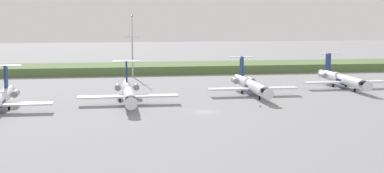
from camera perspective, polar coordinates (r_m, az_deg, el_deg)
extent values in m
plane|color=gray|center=(146.73, -0.69, -0.56)|extent=(500.00, 500.00, 0.00)
cube|color=#597542|center=(195.58, -2.71, 1.91)|extent=(320.00, 20.00, 2.85)
cone|color=white|center=(136.87, -18.29, -0.50)|extent=(2.30, 4.00, 2.29)
cube|color=white|center=(121.38, -16.69, -1.72)|extent=(11.00, 3.20, 0.36)
cube|color=navy|center=(133.45, -18.57, 1.00)|extent=(0.36, 3.20, 5.20)
cube|color=white|center=(133.51, -18.59, 2.03)|extent=(6.80, 1.80, 0.24)
cylinder|color=gray|center=(131.78, -17.67, -0.69)|extent=(1.50, 3.40, 1.50)
cylinder|color=black|center=(125.54, -18.27, -2.13)|extent=(0.35, 0.90, 0.90)
cylinder|color=white|center=(128.37, -6.55, -0.68)|extent=(2.70, 24.00, 2.70)
cone|color=white|center=(115.04, -6.30, -1.64)|extent=(2.70, 3.00, 2.70)
cone|color=white|center=(142.24, -6.76, 0.13)|extent=(2.29, 4.00, 2.29)
cube|color=black|center=(116.84, -6.34, -1.26)|extent=(2.03, 1.80, 0.90)
cylinder|color=navy|center=(128.40, -6.55, -0.75)|extent=(2.76, 3.60, 2.76)
cube|color=white|center=(127.40, -9.19, -1.07)|extent=(11.00, 3.20, 0.36)
cube|color=white|center=(127.82, -3.89, -0.96)|extent=(11.00, 3.20, 0.36)
cube|color=navy|center=(138.80, -6.75, 1.58)|extent=(0.36, 3.20, 5.20)
cube|color=white|center=(138.86, -6.77, 2.58)|extent=(6.80, 1.80, 0.24)
cylinder|color=gray|center=(137.40, -7.63, -0.07)|extent=(1.50, 3.40, 1.50)
cylinder|color=gray|center=(137.54, -5.76, -0.03)|extent=(1.50, 3.40, 1.50)
cylinder|color=gray|center=(121.25, -6.41, -1.86)|extent=(0.20, 0.20, 0.65)
cylinder|color=black|center=(121.34, -6.41, -2.12)|extent=(0.30, 0.90, 0.90)
cylinder|color=black|center=(130.99, -7.41, -1.41)|extent=(0.35, 0.90, 0.90)
cylinder|color=black|center=(131.12, -5.75, -1.38)|extent=(0.35, 0.90, 0.90)
cylinder|color=white|center=(141.56, 6.15, 0.10)|extent=(2.70, 24.00, 2.70)
cone|color=white|center=(128.68, 7.68, -0.68)|extent=(2.70, 3.00, 2.70)
cone|color=white|center=(155.03, 4.84, 0.77)|extent=(2.30, 4.00, 2.29)
cube|color=black|center=(130.42, 7.45, -0.35)|extent=(2.02, 1.80, 0.90)
cylinder|color=navy|center=(141.58, 6.15, 0.04)|extent=(2.76, 3.60, 2.76)
cube|color=white|center=(139.29, 3.91, -0.25)|extent=(11.00, 3.20, 0.36)
cube|color=white|center=(142.30, 8.55, -0.15)|extent=(11.00, 3.20, 0.36)
cube|color=navy|center=(151.70, 5.12, 2.12)|extent=(0.36, 3.20, 5.20)
cube|color=white|center=(151.78, 5.10, 3.03)|extent=(6.80, 1.80, 0.24)
cylinder|color=gray|center=(149.85, 4.43, 0.61)|extent=(1.50, 3.40, 1.50)
cylinder|color=gray|center=(150.93, 6.09, 0.64)|extent=(1.50, 3.40, 1.50)
cylinder|color=gray|center=(134.65, 6.95, -0.92)|extent=(0.20, 0.20, 0.65)
cylinder|color=black|center=(134.73, 6.95, -1.15)|extent=(0.30, 0.90, 0.90)
cylinder|color=black|center=(143.67, 5.17, -0.58)|extent=(0.35, 0.90, 0.90)
cylinder|color=black|center=(144.61, 6.63, -0.55)|extent=(0.35, 0.90, 0.90)
cylinder|color=white|center=(159.42, 15.26, 0.72)|extent=(2.70, 24.00, 2.70)
cone|color=white|center=(147.28, 17.38, 0.09)|extent=(2.70, 3.00, 2.70)
cone|color=white|center=(172.22, 13.39, 1.27)|extent=(2.30, 4.00, 2.29)
cube|color=black|center=(148.92, 17.07, 0.36)|extent=(2.03, 1.80, 0.90)
cylinder|color=navy|center=(159.44, 15.26, 0.66)|extent=(2.76, 3.60, 2.76)
cube|color=white|center=(156.28, 13.42, 0.42)|extent=(11.00, 3.20, 0.36)
cube|color=white|center=(161.07, 17.32, 0.49)|extent=(11.00, 3.20, 0.36)
cube|color=navy|center=(169.08, 13.81, 2.49)|extent=(0.36, 3.20, 5.20)
cube|color=white|center=(169.17, 13.79, 3.31)|extent=(6.80, 1.80, 0.24)
cylinder|color=gray|center=(166.94, 13.29, 1.15)|extent=(1.50, 3.40, 1.50)
cylinder|color=gray|center=(168.67, 14.70, 1.17)|extent=(1.50, 3.40, 1.50)
cylinder|color=gray|center=(152.88, 16.37, -0.16)|extent=(0.20, 0.20, 0.65)
cylinder|color=black|center=(152.96, 16.36, -0.36)|extent=(0.30, 0.90, 0.90)
cylinder|color=black|center=(161.09, 14.28, 0.10)|extent=(0.35, 0.90, 0.90)
cylinder|color=black|center=(162.61, 15.51, 0.13)|extent=(0.35, 0.90, 0.90)
cylinder|color=#B2B2B7|center=(180.79, -6.12, 2.96)|extent=(0.50, 0.50, 12.65)
cylinder|color=#B2B2B7|center=(180.26, -6.17, 6.05)|extent=(0.28, 0.28, 6.81)
cube|color=#B2B2B7|center=(180.37, -6.15, 5.09)|extent=(4.40, 0.20, 0.20)
sphere|color=red|center=(180.20, -6.19, 7.21)|extent=(0.50, 0.50, 0.50)
cone|color=orange|center=(124.33, 7.01, -1.97)|extent=(0.44, 0.44, 0.55)
cone|color=orange|center=(125.20, 8.66, -1.94)|extent=(0.44, 0.44, 0.55)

